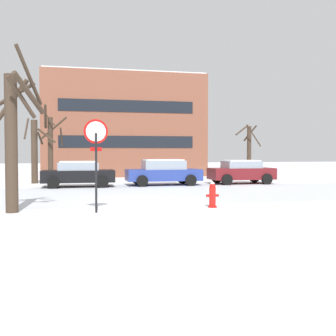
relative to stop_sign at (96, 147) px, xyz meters
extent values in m
plane|color=white|center=(1.71, 2.24, -2.05)|extent=(120.00, 120.00, 0.00)
cube|color=silver|center=(1.71, 5.46, -2.05)|extent=(80.00, 8.44, 0.00)
cylinder|color=black|center=(0.00, 0.00, -0.80)|extent=(0.07, 0.21, 2.49)
cylinder|color=red|center=(0.00, 0.00, 0.49)|extent=(0.76, 0.11, 0.76)
cylinder|color=white|center=(0.00, -0.01, 0.49)|extent=(0.62, 0.09, 0.62)
cube|color=red|center=(0.00, 0.00, -0.06)|extent=(0.36, 0.06, 0.12)
cylinder|color=white|center=(0.00, 0.01, 0.54)|extent=(0.42, 0.07, 0.42)
cylinder|color=red|center=(3.96, 0.43, -2.02)|extent=(0.30, 0.30, 0.06)
cylinder|color=red|center=(3.96, 0.43, -1.67)|extent=(0.22, 0.22, 0.64)
sphere|color=red|center=(3.96, 0.43, -1.31)|extent=(0.21, 0.21, 0.21)
cylinder|color=red|center=(3.80, 0.43, -1.64)|extent=(0.12, 0.09, 0.09)
cylinder|color=red|center=(4.12, 0.43, -1.64)|extent=(0.12, 0.09, 0.09)
sphere|color=white|center=(3.96, 0.43, -1.25)|extent=(0.15, 0.15, 0.15)
cube|color=black|center=(-0.41, 10.26, -1.46)|extent=(3.91, 1.76, 0.65)
cube|color=#8C99A8|center=(-0.41, 10.26, -0.92)|extent=(2.15, 1.62, 0.43)
cube|color=white|center=(-0.41, 10.26, -0.67)|extent=(1.96, 1.49, 0.06)
cylinder|color=black|center=(0.86, 11.15, -1.73)|extent=(0.64, 0.22, 0.64)
cylinder|color=black|center=(0.86, 9.36, -1.73)|extent=(0.64, 0.22, 0.64)
cylinder|color=black|center=(-1.67, 11.16, -1.73)|extent=(0.64, 0.22, 0.64)
cylinder|color=black|center=(-1.68, 9.37, -1.73)|extent=(0.64, 0.22, 0.64)
cube|color=#283D93|center=(4.42, 10.45, -1.46)|extent=(4.27, 1.82, 0.65)
cube|color=#8C99A8|center=(4.42, 10.45, -0.88)|extent=(2.35, 1.67, 0.51)
cube|color=white|center=(4.42, 10.45, -0.59)|extent=(2.14, 1.54, 0.06)
cylinder|color=black|center=(5.81, 11.37, -1.73)|extent=(0.64, 0.22, 0.64)
cylinder|color=black|center=(5.80, 9.52, -1.73)|extent=(0.64, 0.22, 0.64)
cylinder|color=black|center=(3.03, 11.38, -1.73)|extent=(0.64, 0.22, 0.64)
cylinder|color=black|center=(3.03, 9.53, -1.73)|extent=(0.64, 0.22, 0.64)
cube|color=maroon|center=(9.24, 10.47, -1.44)|extent=(3.85, 1.72, 0.68)
cube|color=#8C99A8|center=(9.24, 10.47, -0.89)|extent=(2.12, 1.58, 0.41)
cube|color=white|center=(9.24, 10.47, -0.66)|extent=(1.93, 1.46, 0.06)
cylinder|color=black|center=(10.50, 11.34, -1.73)|extent=(0.64, 0.22, 0.64)
cylinder|color=black|center=(10.49, 9.59, -1.73)|extent=(0.64, 0.22, 0.64)
cylinder|color=black|center=(8.00, 11.35, -1.73)|extent=(0.64, 0.22, 0.64)
cylinder|color=black|center=(7.99, 9.60, -1.73)|extent=(0.64, 0.22, 0.64)
cylinder|color=#423326|center=(11.37, 14.16, -0.19)|extent=(0.30, 0.30, 3.71)
cylinder|color=#423326|center=(11.46, 13.60, 1.00)|extent=(1.20, 0.27, 1.51)
cylinder|color=#423326|center=(11.60, 14.53, 1.19)|extent=(0.89, 0.62, 1.16)
cylinder|color=#423326|center=(11.07, 14.73, 1.43)|extent=(1.24, 0.71, 0.81)
cylinder|color=#423326|center=(-2.04, 14.17, 0.00)|extent=(0.33, 0.33, 4.10)
cylinder|color=#423326|center=(-1.36, 14.14, 0.84)|extent=(0.18, 1.42, 1.13)
cylinder|color=#423326|center=(-2.23, 13.67, 0.87)|extent=(1.13, 0.53, 0.91)
cylinder|color=#423326|center=(-2.16, 13.76, 2.05)|extent=(0.91, 0.35, 1.12)
cylinder|color=#423326|center=(-1.84, 14.96, 1.43)|extent=(1.69, 0.54, 1.46)
cylinder|color=#423326|center=(-2.58, 0.69, 0.11)|extent=(0.39, 0.39, 4.32)
cylinder|color=#423326|center=(-2.00, 0.33, 1.65)|extent=(0.91, 1.33, 1.17)
cylinder|color=#423326|center=(-2.00, 0.39, 2.20)|extent=(0.74, 1.29, 1.67)
cylinder|color=#423326|center=(-2.71, 1.24, 1.39)|extent=(1.27, 0.43, 1.75)
cylinder|color=#423326|center=(-2.48, 1.27, 1.74)|extent=(1.24, 0.34, 0.81)
cylinder|color=#423326|center=(-2.22, 0.34, 1.52)|extent=(0.85, 0.88, 1.22)
cylinder|color=#423326|center=(-2.96, 13.56, -0.12)|extent=(0.39, 0.39, 3.87)
cylinder|color=#423326|center=(-2.29, 13.59, 2.04)|extent=(0.22, 1.44, 1.40)
cylinder|color=#423326|center=(-2.61, 13.44, 0.72)|extent=(0.37, 0.82, 0.81)
cylinder|color=#423326|center=(-3.41, 13.63, 1.29)|extent=(0.26, 1.02, 1.34)
cube|color=brown|center=(3.40, 23.52, 1.98)|extent=(12.75, 10.04, 8.07)
cube|color=white|center=(3.40, 23.52, 6.07)|extent=(12.50, 9.84, 0.10)
cube|color=black|center=(3.40, 18.48, 0.64)|extent=(10.20, 0.04, 0.90)
cube|color=black|center=(3.40, 18.48, 3.33)|extent=(10.20, 0.04, 0.90)
camera|label=1|loc=(-0.74, -13.24, -0.16)|focal=44.96mm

